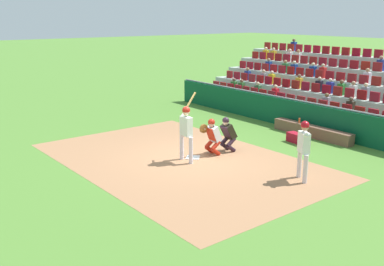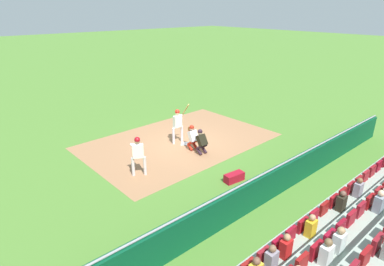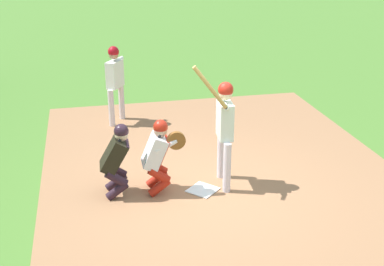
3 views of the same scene
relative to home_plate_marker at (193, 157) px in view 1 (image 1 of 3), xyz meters
The scene contains 12 objects.
ground_plane 0.02m from the home_plate_marker, ahead, with size 160.00×160.00×0.00m, color #4C7C2E.
infield_dirt_patch 0.50m from the home_plate_marker, 90.00° to the left, with size 9.77×6.40×0.01m, color #9F6F4B.
home_plate_marker is the anchor object (origin of this frame).
batter_at_plate 1.21m from the home_plate_marker, 112.80° to the left, with size 0.67×0.73×2.20m.
catcher_crouching 1.02m from the home_plate_marker, 100.09° to the right, with size 0.46×0.71×1.29m.
home_plate_umpire 1.56m from the home_plate_marker, 95.90° to the right, with size 0.46×0.50×1.26m.
dugout_wall 5.94m from the home_plate_marker, 90.00° to the right, with size 16.95×0.24×1.24m.
dugout_bench 5.40m from the home_plate_marker, 96.77° to the right, with size 3.57×0.40×0.44m, color brown.
water_bottle_on_bench 5.34m from the home_plate_marker, 90.39° to the right, with size 0.07×0.07×0.20m, color #D74F22.
equipment_duffel_bag 4.32m from the home_plate_marker, 101.88° to the right, with size 0.86×0.36×0.35m, color maroon.
on_deck_batter 3.93m from the home_plate_marker, 160.67° to the right, with size 0.60×0.44×1.76m.
bleacher_stand 10.96m from the home_plate_marker, 90.02° to the right, with size 18.60×5.14×3.30m.
Camera 1 is at (-11.49, 8.65, 4.63)m, focal length 42.15 mm.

